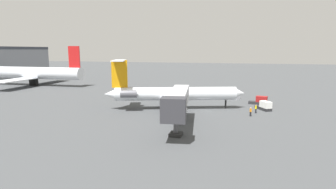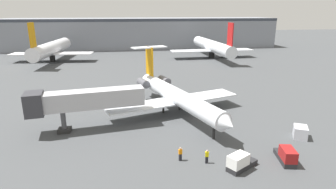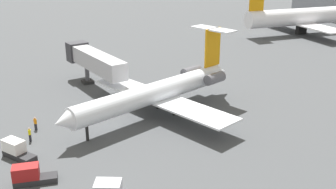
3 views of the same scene
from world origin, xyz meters
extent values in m
cube|color=#424447|center=(0.00, 0.00, -0.05)|extent=(400.00, 400.00, 0.10)
cylinder|color=silver|center=(-1.26, 5.81, 3.25)|extent=(10.07, 24.67, 2.71)
cone|color=silver|center=(2.73, -6.88, 3.25)|extent=(3.11, 2.87, 2.57)
cone|color=silver|center=(-5.27, 18.60, 3.25)|extent=(2.97, 3.17, 2.30)
cube|color=silver|center=(4.46, 8.65, 2.20)|extent=(11.79, 7.48, 0.24)
cube|color=silver|center=(-7.57, 4.88, 2.20)|extent=(11.79, 7.48, 0.24)
cylinder|color=#595960|center=(-1.95, 15.56, 3.65)|extent=(2.39, 3.50, 1.50)
cylinder|color=#595960|center=(-6.25, 14.21, 3.65)|extent=(2.39, 3.50, 1.50)
cube|color=orange|center=(-4.70, 16.79, 7.40)|extent=(1.19, 3.13, 5.60)
cube|color=silver|center=(-4.70, 16.79, 10.10)|extent=(7.21, 4.32, 0.20)
cylinder|color=black|center=(1.89, -4.21, 0.95)|extent=(0.36, 0.36, 1.90)
cylinder|color=black|center=(-0.33, 8.20, 0.95)|extent=(0.36, 0.36, 1.90)
cylinder|color=black|center=(-3.38, 7.24, 0.95)|extent=(0.36, 0.36, 1.90)
cube|color=#ADADB2|center=(-14.92, 2.25, 4.62)|extent=(15.91, 4.71, 2.60)
cube|color=#333338|center=(-22.30, 1.23, 4.62)|extent=(2.81, 3.50, 3.20)
cylinder|color=#4C4C51|center=(-18.81, 1.71, 1.66)|extent=(0.70, 0.70, 3.32)
cube|color=#262626|center=(-18.81, 1.71, 0.25)|extent=(1.80, 1.80, 0.50)
cube|color=black|center=(-3.80, -9.07, 0.42)|extent=(0.36, 0.30, 0.85)
cube|color=orange|center=(-3.80, -9.07, 1.15)|extent=(0.44, 0.33, 0.60)
sphere|color=tan|center=(-3.80, -9.07, 1.57)|extent=(0.24, 0.24, 0.24)
cube|color=black|center=(-0.90, -10.15, 0.42)|extent=(0.36, 0.30, 0.85)
cube|color=yellow|center=(-0.90, -10.15, 1.15)|extent=(0.45, 0.34, 0.60)
sphere|color=tan|center=(-0.90, -10.15, 1.57)|extent=(0.24, 0.24, 0.24)
cube|color=#262628|center=(2.73, -11.79, 0.30)|extent=(4.16, 3.23, 0.60)
cube|color=white|center=(2.03, -12.19, 1.25)|extent=(2.78, 2.42, 1.30)
cube|color=#262628|center=(8.37, -11.06, 0.30)|extent=(2.21, 4.20, 0.60)
cube|color=maroon|center=(8.20, -11.84, 1.25)|extent=(1.87, 2.64, 1.30)
cylinder|color=white|center=(-33.70, 63.09, 4.56)|extent=(7.65, 32.70, 4.32)
cube|color=white|center=(-33.70, 63.09, 2.80)|extent=(27.71, 8.78, 0.30)
cube|color=black|center=(-33.70, 63.09, 1.20)|extent=(1.20, 2.80, 2.40)
camera|label=1|loc=(-55.62, -6.82, 12.26)|focal=29.19mm
camera|label=2|loc=(-10.03, -37.79, 17.02)|focal=29.87mm
camera|label=3|loc=(43.08, -14.49, 20.76)|focal=42.52mm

